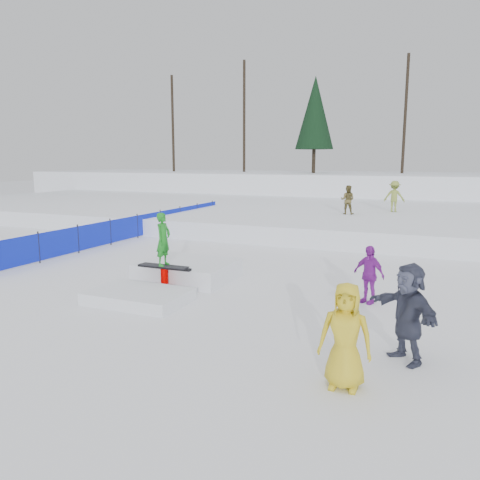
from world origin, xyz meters
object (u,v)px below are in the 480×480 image
at_px(walker_olive, 348,200).
at_px(walker_ygreen, 394,196).
at_px(spectator_dark, 408,313).
at_px(jib_rail_feature, 175,274).
at_px(spectator_yellow, 345,336).
at_px(spectator_purple, 369,274).
at_px(safety_fence, 137,226).

height_order(walker_olive, walker_ygreen, walker_ygreen).
bearing_deg(walker_olive, spectator_dark, 105.29).
xyz_separation_m(walker_ygreen, jib_rail_feature, (-4.55, -14.63, -1.31)).
relative_size(spectator_yellow, spectator_dark, 0.95).
bearing_deg(spectator_yellow, spectator_purple, 91.68).
height_order(walker_ygreen, spectator_dark, walker_ygreen).
height_order(safety_fence, spectator_yellow, spectator_yellow).
distance_m(safety_fence, spectator_purple, 12.50).
height_order(safety_fence, spectator_purple, spectator_purple).
distance_m(spectator_purple, spectator_dark, 3.41).
xyz_separation_m(walker_ygreen, spectator_yellow, (0.97, -18.84, -0.78)).
height_order(walker_olive, spectator_purple, walker_olive).
bearing_deg(safety_fence, jib_rail_feature, -47.74).
xyz_separation_m(safety_fence, spectator_purple, (11.00, -5.93, 0.17)).
xyz_separation_m(walker_ygreen, spectator_purple, (0.69, -14.22, -0.89)).
bearing_deg(walker_ygreen, spectator_dark, 97.72).
bearing_deg(jib_rail_feature, safety_fence, 132.26).
xyz_separation_m(safety_fence, walker_olive, (8.26, 6.22, 0.97)).
relative_size(safety_fence, spectator_yellow, 9.58).
bearing_deg(spectator_purple, spectator_yellow, -60.00).
bearing_deg(walker_ygreen, jib_rail_feature, 74.59).
bearing_deg(spectator_purple, walker_ygreen, 119.27).
bearing_deg(walker_ygreen, spectator_yellow, 94.82).
distance_m(spectator_purple, spectator_yellow, 4.63).
distance_m(spectator_dark, jib_rail_feature, 6.96).
bearing_deg(jib_rail_feature, walker_ygreen, 72.73).
height_order(walker_ygreen, spectator_yellow, walker_ygreen).
bearing_deg(spectator_dark, safety_fence, -170.13).
distance_m(walker_ygreen, jib_rail_feature, 15.38).
bearing_deg(spectator_purple, walker_olive, 129.23).
bearing_deg(jib_rail_feature, spectator_dark, -23.92).
xyz_separation_m(safety_fence, spectator_yellow, (11.28, -10.55, 0.29)).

